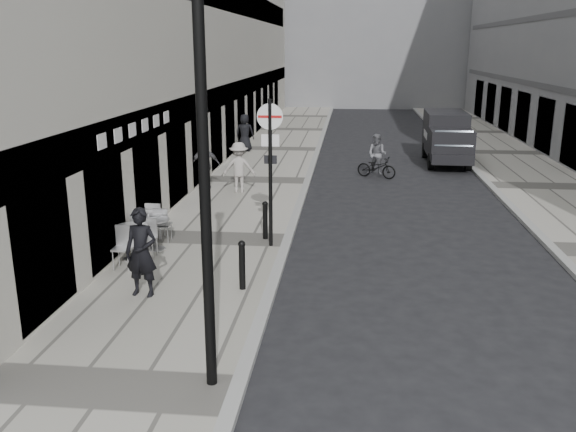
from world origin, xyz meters
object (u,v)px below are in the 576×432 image
Objects in this scene: panel_van at (447,135)px; sign_post at (270,154)px; lamppost at (204,159)px; cyclist at (377,161)px; walking_man at (141,252)px.

sign_post is at bearing -114.10° from panel_van.
cyclist is (3.15, 16.40, -2.96)m from lamppost.
lamppost reaches higher than walking_man.
sign_post reaches higher than cyclist.
panel_van is (8.62, 16.72, 0.22)m from walking_man.
sign_post is 2.13× the size of cyclist.
sign_post is 0.78× the size of panel_van.
walking_man is 0.38× the size of panel_van.
walking_man is at bearing -115.53° from panel_van.
sign_post is (2.25, 3.56, 1.50)m from walking_man.
walking_man is 14.16m from cyclist.
lamppost is (2.21, -3.29, 2.60)m from walking_man.
cyclist is (-3.27, -3.62, -0.59)m from panel_van.
cyclist is at bearing 71.99° from sign_post.
lamppost is at bearing -90.31° from sign_post.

